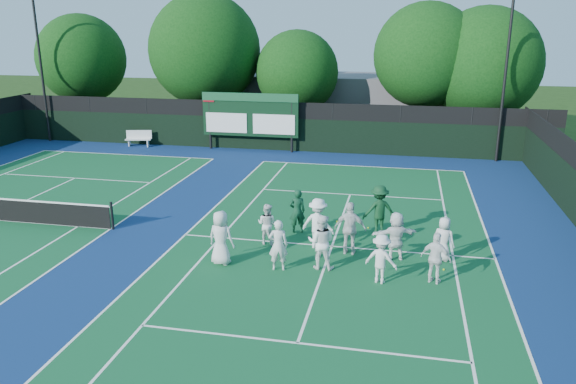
# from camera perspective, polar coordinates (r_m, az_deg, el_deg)

# --- Properties ---
(ground) EXTENTS (120.00, 120.00, 0.00)m
(ground) POSITION_cam_1_polar(r_m,az_deg,el_deg) (19.00, 4.08, -6.67)
(ground) COLOR #1A350E
(ground) RESTS_ON ground
(court_apron) EXTENTS (34.00, 32.00, 0.01)m
(court_apron) POSITION_cam_1_polar(r_m,az_deg,el_deg) (21.43, -11.67, -4.19)
(court_apron) COLOR navy
(court_apron) RESTS_ON ground
(near_court) EXTENTS (11.05, 23.85, 0.01)m
(near_court) POSITION_cam_1_polar(r_m,az_deg,el_deg) (19.91, 4.48, -5.52)
(near_court) COLOR #11522A
(near_court) RESTS_ON ground
(back_fence) EXTENTS (34.00, 0.08, 3.00)m
(back_fence) POSITION_cam_1_polar(r_m,az_deg,el_deg) (34.86, -2.07, 6.49)
(back_fence) COLOR black
(back_fence) RESTS_ON ground
(scoreboard) EXTENTS (6.00, 0.21, 3.55)m
(scoreboard) POSITION_cam_1_polar(r_m,az_deg,el_deg) (34.58, -3.89, 7.78)
(scoreboard) COLOR black
(scoreboard) RESTS_ON ground
(clubhouse) EXTENTS (18.00, 6.00, 4.00)m
(clubhouse) POSITION_cam_1_polar(r_m,az_deg,el_deg) (41.88, 5.98, 9.02)
(clubhouse) COLOR #5D5D62
(clubhouse) RESTS_ON ground
(light_pole_left) EXTENTS (1.20, 0.30, 10.12)m
(light_pole_left) POSITION_cam_1_polar(r_m,az_deg,el_deg) (40.39, -24.04, 13.57)
(light_pole_left) COLOR black
(light_pole_left) RESTS_ON ground
(light_pole_right) EXTENTS (1.20, 0.30, 10.12)m
(light_pole_right) POSITION_cam_1_polar(r_m,az_deg,el_deg) (33.44, 21.47, 13.48)
(light_pole_right) COLOR black
(light_pole_right) RESTS_ON ground
(bench) EXTENTS (1.66, 0.79, 1.02)m
(bench) POSITION_cam_1_polar(r_m,az_deg,el_deg) (37.32, -14.93, 5.35)
(bench) COLOR white
(bench) RESTS_ON ground
(tree_a) EXTENTS (6.18, 6.18, 8.27)m
(tree_a) POSITION_cam_1_polar(r_m,az_deg,el_deg) (43.27, -19.99, 12.40)
(tree_a) COLOR black
(tree_a) RESTS_ON ground
(tree_b) EXTENTS (7.46, 7.46, 9.58)m
(tree_b) POSITION_cam_1_polar(r_m,az_deg,el_deg) (39.24, -8.20, 13.79)
(tree_b) COLOR black
(tree_b) RESTS_ON ground
(tree_c) EXTENTS (5.42, 5.42, 7.23)m
(tree_c) POSITION_cam_1_polar(r_m,az_deg,el_deg) (37.66, 1.19, 11.88)
(tree_c) COLOR black
(tree_c) RESTS_ON ground
(tree_d) EXTENTS (6.49, 6.49, 8.92)m
(tree_d) POSITION_cam_1_polar(r_m,az_deg,el_deg) (36.95, 14.07, 13.07)
(tree_d) COLOR black
(tree_d) RESTS_ON ground
(tree_e) EXTENTS (6.92, 6.92, 8.65)m
(tree_e) POSITION_cam_1_polar(r_m,az_deg,el_deg) (37.26, 19.50, 11.89)
(tree_e) COLOR black
(tree_e) RESTS_ON ground
(tennis_ball_0) EXTENTS (0.07, 0.07, 0.07)m
(tennis_ball_0) POSITION_cam_1_polar(r_m,az_deg,el_deg) (19.93, 2.86, -5.39)
(tennis_ball_0) COLOR #B5D919
(tennis_ball_0) RESTS_ON ground
(tennis_ball_1) EXTENTS (0.07, 0.07, 0.07)m
(tennis_ball_1) POSITION_cam_1_polar(r_m,az_deg,el_deg) (22.28, 4.99, -3.01)
(tennis_ball_1) COLOR #B5D919
(tennis_ball_1) RESTS_ON ground
(tennis_ball_2) EXTENTS (0.07, 0.07, 0.07)m
(tennis_ball_2) POSITION_cam_1_polar(r_m,az_deg,el_deg) (18.66, 15.55, -7.60)
(tennis_ball_2) COLOR #B5D919
(tennis_ball_2) RESTS_ON ground
(tennis_ball_4) EXTENTS (0.07, 0.07, 0.07)m
(tennis_ball_4) POSITION_cam_1_polar(r_m,az_deg,el_deg) (21.75, 8.15, -3.62)
(tennis_ball_4) COLOR #B5D919
(tennis_ball_4) RESTS_ON ground
(player_front_0) EXTENTS (0.97, 0.73, 1.80)m
(player_front_0) POSITION_cam_1_polar(r_m,az_deg,el_deg) (18.28, -6.82, -4.64)
(player_front_0) COLOR silver
(player_front_0) RESTS_ON ground
(player_front_1) EXTENTS (0.68, 0.52, 1.68)m
(player_front_1) POSITION_cam_1_polar(r_m,az_deg,el_deg) (17.74, -1.00, -5.42)
(player_front_1) COLOR silver
(player_front_1) RESTS_ON ground
(player_front_2) EXTENTS (0.88, 0.69, 1.80)m
(player_front_2) POSITION_cam_1_polar(r_m,az_deg,el_deg) (17.87, 3.40, -5.09)
(player_front_2) COLOR white
(player_front_2) RESTS_ON ground
(player_front_3) EXTENTS (1.11, 0.82, 1.54)m
(player_front_3) POSITION_cam_1_polar(r_m,az_deg,el_deg) (17.15, 9.44, -6.72)
(player_front_3) COLOR silver
(player_front_3) RESTS_ON ground
(player_front_4) EXTENTS (1.02, 0.72, 1.61)m
(player_front_4) POSITION_cam_1_polar(r_m,az_deg,el_deg) (17.45, 14.81, -6.53)
(player_front_4) COLOR white
(player_front_4) RESTS_ON ground
(player_back_0) EXTENTS (0.83, 0.72, 1.49)m
(player_back_0) POSITION_cam_1_polar(r_m,az_deg,el_deg) (19.85, -2.14, -3.27)
(player_back_0) COLOR white
(player_back_0) RESTS_ON ground
(player_back_1) EXTENTS (1.29, 0.93, 1.80)m
(player_back_1) POSITION_cam_1_polar(r_m,az_deg,el_deg) (19.47, 3.05, -3.21)
(player_back_1) COLOR white
(player_back_1) RESTS_ON ground
(player_back_2) EXTENTS (1.10, 0.50, 1.84)m
(player_back_2) POSITION_cam_1_polar(r_m,az_deg,el_deg) (19.03, 6.35, -3.71)
(player_back_2) COLOR silver
(player_back_2) RESTS_ON ground
(player_back_3) EXTENTS (1.61, 1.04, 1.66)m
(player_back_3) POSITION_cam_1_polar(r_m,az_deg,el_deg) (18.84, 10.90, -4.42)
(player_back_3) COLOR white
(player_back_3) RESTS_ON ground
(player_back_4) EXTENTS (0.87, 0.74, 1.50)m
(player_back_4) POSITION_cam_1_polar(r_m,az_deg,el_deg) (19.16, 15.52, -4.63)
(player_back_4) COLOR silver
(player_back_4) RESTS_ON ground
(coach_left) EXTENTS (0.72, 0.60, 1.69)m
(coach_left) POSITION_cam_1_polar(r_m,az_deg,el_deg) (20.88, 0.94, -1.96)
(coach_left) COLOR #103B24
(coach_left) RESTS_ON ground
(coach_right) EXTENTS (1.39, 1.10, 1.89)m
(coach_right) POSITION_cam_1_polar(r_m,az_deg,el_deg) (20.96, 9.23, -1.82)
(coach_right) COLOR #103B1E
(coach_right) RESTS_ON ground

